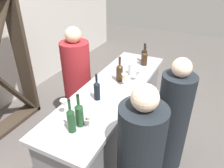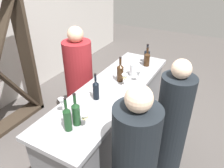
{
  "view_description": "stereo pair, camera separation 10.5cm",
  "coord_description": "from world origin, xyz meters",
  "px_view_note": "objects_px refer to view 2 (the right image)",
  "views": [
    {
      "loc": [
        -1.97,
        -0.96,
        2.27
      ],
      "look_at": [
        0.0,
        0.0,
        1.01
      ],
      "focal_mm": 34.58,
      "sensor_mm": 36.0,
      "label": 1
    },
    {
      "loc": [
        -1.92,
        -1.06,
        2.27
      ],
      "look_at": [
        0.0,
        0.0,
        1.01
      ],
      "focal_mm": 34.58,
      "sensor_mm": 36.0,
      "label": 2
    }
  ],
  "objects_px": {
    "wine_bottle_center_near_black": "(96,89)",
    "wine_bottle_second_right_amber_brown": "(120,72)",
    "wine_bottle_rightmost_amber_brown": "(147,59)",
    "wine_glass_near_center": "(85,118)",
    "wine_bottle_leftmost_olive_green": "(67,118)",
    "wine_glass_near_right": "(125,78)",
    "wine_bottle_second_left_olive_green": "(76,113)",
    "person_right_guest": "(80,83)",
    "wine_glass_near_left": "(138,74)",
    "person_left_guest": "(134,168)",
    "water_pitcher": "(133,70)",
    "wine_bottle_far_right_near_black": "(147,56)",
    "person_center_guest": "(172,123)",
    "wine_glass_far_left": "(62,103)"
  },
  "relations": [
    {
      "from": "wine_bottle_second_left_olive_green",
      "to": "person_right_guest",
      "type": "distance_m",
      "value": 1.28
    },
    {
      "from": "wine_bottle_center_near_black",
      "to": "wine_glass_near_left",
      "type": "xyz_separation_m",
      "value": [
        0.57,
        -0.25,
        -0.01
      ]
    },
    {
      "from": "wine_glass_far_left",
      "to": "water_pitcher",
      "type": "bearing_deg",
      "value": -14.86
    },
    {
      "from": "wine_bottle_far_right_near_black",
      "to": "wine_glass_far_left",
      "type": "bearing_deg",
      "value": 169.55
    },
    {
      "from": "wine_glass_near_right",
      "to": "wine_glass_far_left",
      "type": "height_order",
      "value": "wine_glass_far_left"
    },
    {
      "from": "wine_bottle_leftmost_olive_green",
      "to": "wine_glass_near_center",
      "type": "distance_m",
      "value": 0.15
    },
    {
      "from": "wine_bottle_rightmost_amber_brown",
      "to": "person_right_guest",
      "type": "height_order",
      "value": "person_right_guest"
    },
    {
      "from": "wine_bottle_far_right_near_black",
      "to": "person_right_guest",
      "type": "distance_m",
      "value": 1.06
    },
    {
      "from": "wine_glass_near_center",
      "to": "person_left_guest",
      "type": "distance_m",
      "value": 0.61
    },
    {
      "from": "wine_bottle_far_right_near_black",
      "to": "person_left_guest",
      "type": "bearing_deg",
      "value": -162.04
    },
    {
      "from": "wine_bottle_second_left_olive_green",
      "to": "person_right_guest",
      "type": "bearing_deg",
      "value": 36.1
    },
    {
      "from": "wine_glass_near_right",
      "to": "person_center_guest",
      "type": "relative_size",
      "value": 0.11
    },
    {
      "from": "wine_bottle_leftmost_olive_green",
      "to": "wine_bottle_far_right_near_black",
      "type": "xyz_separation_m",
      "value": [
        1.71,
        -0.08,
        -0.02
      ]
    },
    {
      "from": "wine_glass_near_right",
      "to": "person_left_guest",
      "type": "xyz_separation_m",
      "value": [
        -0.84,
        -0.51,
        -0.37
      ]
    },
    {
      "from": "wine_bottle_center_near_black",
      "to": "water_pitcher",
      "type": "distance_m",
      "value": 0.71
    },
    {
      "from": "wine_bottle_leftmost_olive_green",
      "to": "person_right_guest",
      "type": "height_order",
      "value": "person_right_guest"
    },
    {
      "from": "wine_bottle_leftmost_olive_green",
      "to": "person_center_guest",
      "type": "distance_m",
      "value": 1.24
    },
    {
      "from": "wine_glass_near_left",
      "to": "person_left_guest",
      "type": "relative_size",
      "value": 0.1
    },
    {
      "from": "wine_bottle_leftmost_olive_green",
      "to": "person_left_guest",
      "type": "xyz_separation_m",
      "value": [
        0.1,
        -0.6,
        -0.39
      ]
    },
    {
      "from": "wine_bottle_second_right_amber_brown",
      "to": "wine_glass_near_left",
      "type": "bearing_deg",
      "value": -64.71
    },
    {
      "from": "person_right_guest",
      "to": "person_left_guest",
      "type": "bearing_deg",
      "value": -37.26
    },
    {
      "from": "person_left_guest",
      "to": "wine_bottle_center_near_black",
      "type": "bearing_deg",
      "value": -54.47
    },
    {
      "from": "wine_glass_near_left",
      "to": "wine_bottle_center_near_black",
      "type": "bearing_deg",
      "value": 156.75
    },
    {
      "from": "wine_glass_far_left",
      "to": "person_left_guest",
      "type": "distance_m",
      "value": 0.89
    },
    {
      "from": "wine_glass_far_left",
      "to": "wine_glass_near_center",
      "type": "bearing_deg",
      "value": -102.57
    },
    {
      "from": "water_pitcher",
      "to": "person_right_guest",
      "type": "height_order",
      "value": "person_right_guest"
    },
    {
      "from": "wine_glass_near_left",
      "to": "wine_glass_far_left",
      "type": "xyz_separation_m",
      "value": [
        -0.94,
        0.4,
        0.01
      ]
    },
    {
      "from": "wine_bottle_second_left_olive_green",
      "to": "person_left_guest",
      "type": "bearing_deg",
      "value": -90.33
    },
    {
      "from": "wine_bottle_center_near_black",
      "to": "person_left_guest",
      "type": "xyz_separation_m",
      "value": [
        -0.44,
        -0.65,
        -0.38
      ]
    },
    {
      "from": "wine_bottle_center_near_black",
      "to": "person_right_guest",
      "type": "bearing_deg",
      "value": 49.81
    },
    {
      "from": "wine_bottle_leftmost_olive_green",
      "to": "wine_glass_near_right",
      "type": "height_order",
      "value": "wine_bottle_leftmost_olive_green"
    },
    {
      "from": "wine_bottle_far_right_near_black",
      "to": "water_pitcher",
      "type": "bearing_deg",
      "value": 179.77
    },
    {
      "from": "wine_bottle_second_right_amber_brown",
      "to": "wine_glass_far_left",
      "type": "relative_size",
      "value": 1.97
    },
    {
      "from": "wine_bottle_second_right_amber_brown",
      "to": "wine_glass_far_left",
      "type": "height_order",
      "value": "wine_bottle_second_right_amber_brown"
    },
    {
      "from": "wine_bottle_second_left_olive_green",
      "to": "wine_glass_near_right",
      "type": "xyz_separation_m",
      "value": [
        0.84,
        -0.08,
        -0.02
      ]
    },
    {
      "from": "wine_glass_near_right",
      "to": "person_left_guest",
      "type": "height_order",
      "value": "person_left_guest"
    },
    {
      "from": "wine_bottle_center_near_black",
      "to": "wine_glass_near_right",
      "type": "height_order",
      "value": "wine_bottle_center_near_black"
    },
    {
      "from": "wine_bottle_rightmost_amber_brown",
      "to": "wine_glass_far_left",
      "type": "xyz_separation_m",
      "value": [
        -1.43,
        0.33,
        0.01
      ]
    },
    {
      "from": "person_left_guest",
      "to": "person_center_guest",
      "type": "distance_m",
      "value": 0.82
    },
    {
      "from": "wine_bottle_second_left_olive_green",
      "to": "wine_glass_near_right",
      "type": "distance_m",
      "value": 0.84
    },
    {
      "from": "wine_bottle_rightmost_amber_brown",
      "to": "wine_glass_near_center",
      "type": "relative_size",
      "value": 1.91
    },
    {
      "from": "wine_glass_near_center",
      "to": "person_center_guest",
      "type": "height_order",
      "value": "person_center_guest"
    },
    {
      "from": "wine_bottle_leftmost_olive_green",
      "to": "wine_bottle_rightmost_amber_brown",
      "type": "height_order",
      "value": "wine_bottle_leftmost_olive_green"
    },
    {
      "from": "wine_bottle_leftmost_olive_green",
      "to": "water_pitcher",
      "type": "relative_size",
      "value": 2.06
    },
    {
      "from": "wine_bottle_leftmost_olive_green",
      "to": "wine_glass_near_left",
      "type": "bearing_deg",
      "value": -9.96
    },
    {
      "from": "wine_bottle_center_near_black",
      "to": "wine_bottle_second_right_amber_brown",
      "type": "xyz_separation_m",
      "value": [
        0.48,
        -0.05,
        0.01
      ]
    },
    {
      "from": "wine_bottle_leftmost_olive_green",
      "to": "wine_bottle_far_right_near_black",
      "type": "bearing_deg",
      "value": -2.67
    },
    {
      "from": "wine_bottle_rightmost_amber_brown",
      "to": "wine_glass_near_center",
      "type": "distance_m",
      "value": 1.5
    },
    {
      "from": "wine_bottle_far_right_near_black",
      "to": "wine_glass_near_center",
      "type": "xyz_separation_m",
      "value": [
        -1.61,
        -0.03,
        -0.0
      ]
    },
    {
      "from": "person_center_guest",
      "to": "person_right_guest",
      "type": "height_order",
      "value": "person_right_guest"
    }
  ]
}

